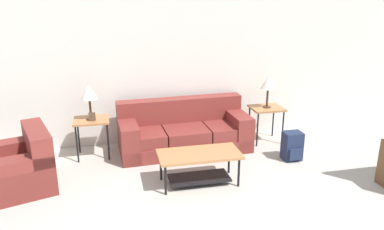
% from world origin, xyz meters
% --- Properties ---
extents(wall_back, '(8.69, 0.06, 2.60)m').
position_xyz_m(wall_back, '(0.00, 3.86, 1.30)').
color(wall_back, silver).
rests_on(wall_back, ground_plane).
extents(couch, '(2.16, 0.96, 0.82)m').
position_xyz_m(couch, '(-0.05, 3.32, 0.30)').
color(couch, maroon).
rests_on(couch, ground_plane).
extents(armchair, '(1.16, 1.17, 0.80)m').
position_xyz_m(armchair, '(-2.47, 2.51, 0.28)').
color(armchair, maroon).
rests_on(armchair, ground_plane).
extents(coffee_table, '(1.11, 0.54, 0.45)m').
position_xyz_m(coffee_table, '(-0.08, 2.10, 0.33)').
color(coffee_table, '#A87042').
rests_on(coffee_table, ground_plane).
extents(side_table_left, '(0.54, 0.47, 0.62)m').
position_xyz_m(side_table_left, '(-1.51, 3.36, 0.55)').
color(side_table_left, '#A87042').
rests_on(side_table_left, ground_plane).
extents(side_table_right, '(0.54, 0.47, 0.62)m').
position_xyz_m(side_table_right, '(1.43, 3.36, 0.55)').
color(side_table_right, '#A87042').
rests_on(side_table_right, ground_plane).
extents(table_lamp_left, '(0.26, 0.26, 0.55)m').
position_xyz_m(table_lamp_left, '(-1.51, 3.36, 1.05)').
color(table_lamp_left, '#472D1E').
rests_on(table_lamp_left, side_table_left).
extents(table_lamp_right, '(0.26, 0.26, 0.55)m').
position_xyz_m(table_lamp_right, '(1.43, 3.36, 1.05)').
color(table_lamp_right, '#472D1E').
rests_on(table_lamp_right, side_table_right).
extents(backpack, '(0.28, 0.30, 0.45)m').
position_xyz_m(backpack, '(1.52, 2.54, 0.22)').
color(backpack, '#1E2847').
rests_on(backpack, ground_plane).
extents(picture_frame, '(0.10, 0.04, 0.13)m').
position_xyz_m(picture_frame, '(-1.50, 3.29, 0.69)').
color(picture_frame, '#4C3828').
rests_on(picture_frame, side_table_left).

